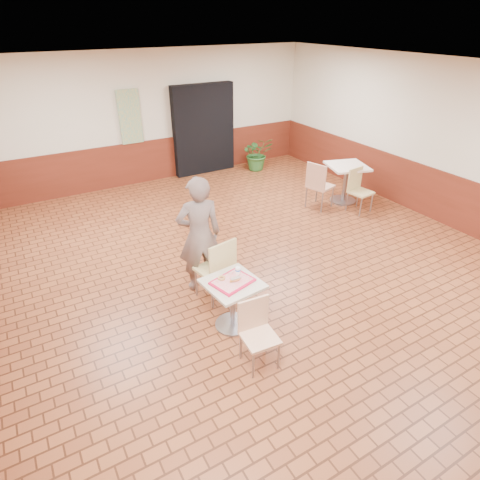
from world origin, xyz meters
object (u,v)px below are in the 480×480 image
paper_cup (238,270)px  long_john_donut (235,279)px  main_table (233,297)px  chair_second_left (319,183)px  chair_main_front (257,329)px  customer (199,236)px  ring_donut (221,278)px  second_table (346,177)px  chair_second_front (358,188)px  chair_main_back (218,267)px  serving_tray (232,282)px  potted_plant (257,153)px

paper_cup → long_john_donut: bearing=-129.9°
main_table → chair_second_left: chair_second_left is taller
chair_main_front → customer: bearing=92.3°
chair_main_front → ring_donut: (-0.05, 0.77, 0.27)m
second_table → chair_second_front: bearing=-101.7°
customer → ring_donut: size_ratio=17.78×
chair_second_left → main_table: bearing=108.5°
customer → chair_second_front: bearing=-155.8°
chair_main_back → serving_tray: (-0.10, -0.60, 0.16)m
ring_donut → potted_plant: 6.20m
second_table → chair_main_front: bearing=-144.1°
serving_tray → chair_second_front: 4.44m
main_table → second_table: 4.74m
chair_main_front → long_john_donut: chair_main_front is taller
chair_second_left → potted_plant: size_ratio=1.16×
chair_main_front → chair_main_back: bearing=88.0°
second_table → paper_cup: bearing=-150.7°
main_table → paper_cup: 0.35m
chair_main_back → chair_second_left: 3.70m
main_table → chair_second_left: size_ratio=0.69×
paper_cup → potted_plant: size_ratio=0.10×
ring_donut → chair_second_left: (3.47, 2.25, -0.18)m
long_john_donut → second_table: size_ratio=0.19×
chair_main_front → ring_donut: chair_main_front is taller
chair_main_front → ring_donut: size_ratio=8.41×
chair_main_back → ring_donut: 0.58m
main_table → chair_main_front: bearing=-94.6°
second_table → customer: bearing=-161.9°
main_table → serving_tray: bearing=180.0°
main_table → chair_main_front: (-0.05, -0.68, 0.00)m
serving_tray → chair_second_left: 4.11m
serving_tray → second_table: 4.74m
second_table → long_john_donut: bearing=-149.9°
second_table → chair_second_left: 0.76m
chair_main_front → second_table: bearing=40.8°
main_table → ring_donut: 0.31m
potted_plant → chair_main_front: bearing=-122.3°
serving_tray → paper_cup: bearing=38.3°
ring_donut → chair_second_front: chair_second_front is taller
chair_main_back → customer: size_ratio=0.56×
ring_donut → long_john_donut: bearing=-42.3°
chair_second_left → paper_cup: bearing=108.3°
customer → paper_cup: customer is taller
main_table → second_table: bearing=29.6°
chair_main_back → long_john_donut: (-0.07, -0.63, 0.19)m
customer → chair_second_left: (3.34, 1.35, -0.32)m
chair_second_left → chair_main_front: bearing=115.0°
long_john_donut → ring_donut: bearing=137.7°
serving_tray → second_table: bearing=29.6°
paper_cup → second_table: (3.98, 2.23, -0.21)m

